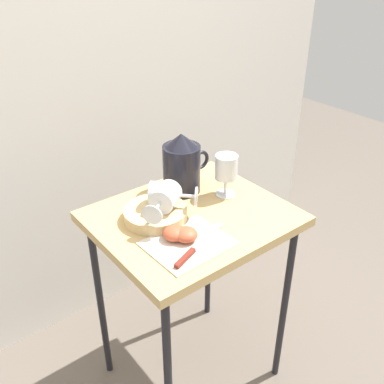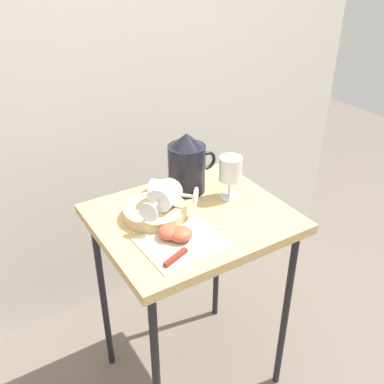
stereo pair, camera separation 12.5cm
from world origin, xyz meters
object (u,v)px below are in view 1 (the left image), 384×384
(table, at_px, (192,234))
(wine_glass_upright, at_px, (226,169))
(knife, at_px, (193,250))
(wine_glass_tipped_far, at_px, (165,197))
(wine_glass_tipped_near, at_px, (165,194))
(apple_half_right, at_px, (174,233))
(apple_half_left, at_px, (186,234))
(basket_tray, at_px, (156,214))
(pitcher, at_px, (182,168))

(table, relative_size, wine_glass_upright, 5.09)
(knife, bearing_deg, wine_glass_tipped_far, 77.55)
(wine_glass_tipped_near, distance_m, knife, 0.22)
(wine_glass_upright, height_order, apple_half_right, wine_glass_upright)
(apple_half_left, relative_size, apple_half_right, 1.00)
(table, distance_m, wine_glass_tipped_far, 0.17)
(basket_tray, xyz_separation_m, wine_glass_tipped_far, (0.03, -0.02, 0.05))
(wine_glass_upright, relative_size, wine_glass_tipped_near, 0.94)
(table, distance_m, apple_half_right, 0.17)
(wine_glass_tipped_far, xyz_separation_m, apple_half_left, (-0.02, -0.13, -0.05))
(wine_glass_upright, relative_size, apple_half_right, 2.16)
(wine_glass_tipped_near, bearing_deg, basket_tray, 179.05)
(pitcher, xyz_separation_m, apple_half_right, (-0.18, -0.21, -0.06))
(wine_glass_tipped_far, height_order, knife, wine_glass_tipped_far)
(wine_glass_tipped_far, bearing_deg, basket_tray, 150.42)
(wine_glass_upright, bearing_deg, wine_glass_tipped_near, 174.43)
(wine_glass_tipped_near, xyz_separation_m, apple_half_right, (-0.05, -0.12, -0.05))
(knife, bearing_deg, table, 52.69)
(pitcher, bearing_deg, wine_glass_tipped_near, -145.57)
(wine_glass_upright, bearing_deg, table, -170.57)
(wine_glass_tipped_near, bearing_deg, apple_half_right, -114.16)
(basket_tray, xyz_separation_m, knife, (-0.01, -0.20, -0.01))
(apple_half_left, bearing_deg, basket_tray, 91.68)
(table, bearing_deg, wine_glass_tipped_far, 155.46)
(apple_half_left, bearing_deg, wine_glass_tipped_far, 80.12)
(wine_glass_tipped_far, distance_m, knife, 0.20)
(table, height_order, basket_tray, basket_tray)
(basket_tray, bearing_deg, wine_glass_upright, -4.93)
(wine_glass_upright, xyz_separation_m, wine_glass_tipped_near, (-0.22, 0.02, -0.02))
(wine_glass_tipped_near, bearing_deg, table, -36.92)
(wine_glass_upright, bearing_deg, apple_half_left, -154.47)
(basket_tray, xyz_separation_m, wine_glass_tipped_near, (0.04, -0.00, 0.06))
(wine_glass_tipped_far, xyz_separation_m, apple_half_right, (-0.04, -0.10, -0.05))
(knife, bearing_deg, apple_half_left, 71.66)
(basket_tray, relative_size, wine_glass_upright, 1.34)
(wine_glass_upright, bearing_deg, wine_glass_tipped_far, 178.23)
(pitcher, relative_size, wine_glass_tipped_far, 1.28)
(wine_glass_tipped_near, distance_m, apple_half_right, 0.14)
(basket_tray, distance_m, apple_half_left, 0.15)
(wine_glass_tipped_near, xyz_separation_m, apple_half_left, (-0.03, -0.14, -0.05))
(table, relative_size, wine_glass_tipped_far, 4.54)
(wine_glass_tipped_near, relative_size, apple_half_left, 2.29)
(wine_glass_upright, height_order, wine_glass_tipped_near, wine_glass_upright)
(wine_glass_tipped_near, height_order, knife, wine_glass_tipped_near)
(basket_tray, xyz_separation_m, apple_half_right, (-0.02, -0.12, 0.00))
(table, distance_m, basket_tray, 0.14)
(pitcher, xyz_separation_m, knife, (-0.18, -0.29, -0.08))
(apple_half_left, bearing_deg, apple_half_right, 130.62)
(wine_glass_tipped_far, height_order, apple_half_left, wine_glass_tipped_far)
(wine_glass_tipped_near, bearing_deg, pitcher, 34.43)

